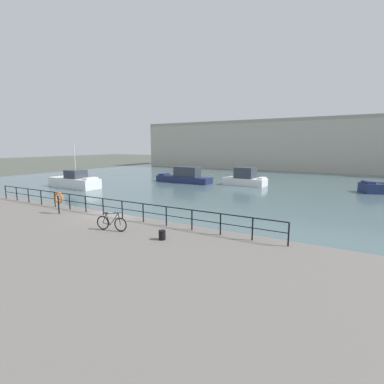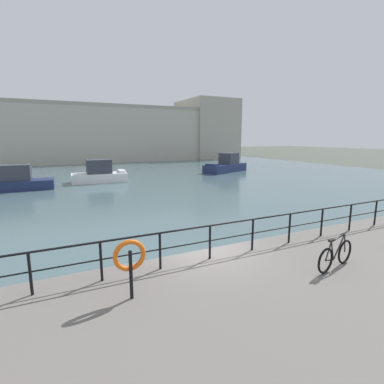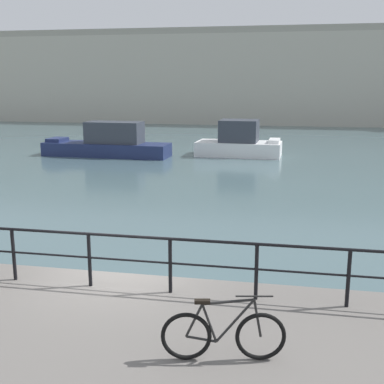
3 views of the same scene
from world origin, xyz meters
name	(u,v)px [view 2 (image 2 of 3)]	position (x,y,z in m)	size (l,w,h in m)	color
ground_plane	(207,278)	(0.00, 0.00, 0.00)	(240.00, 240.00, 0.00)	#4C5147
water_basin	(92,175)	(0.00, 30.20, 0.01)	(80.00, 60.00, 0.01)	#476066
harbor_building	(102,134)	(5.21, 54.28, 5.37)	(69.14, 14.38, 13.23)	#B2AD9E
moored_white_yacht	(226,165)	(17.35, 26.17, 0.90)	(7.63, 5.09, 2.60)	navy
moored_green_narrowboat	(100,174)	(0.10, 24.06, 0.93)	(5.73, 2.77, 2.41)	white
moored_cabin_cruiser	(2,182)	(-8.51, 22.28, 0.86)	(8.63, 2.46, 2.31)	navy
quay_railing	(210,236)	(-0.32, -0.75, 1.80)	(22.35, 0.07, 1.08)	black
parked_bicycle	(335,255)	(2.54, -2.86, 1.45)	(1.75, 0.39, 0.98)	black
life_ring_stand	(130,257)	(-3.03, -1.86, 2.03)	(0.75, 0.16, 1.40)	black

